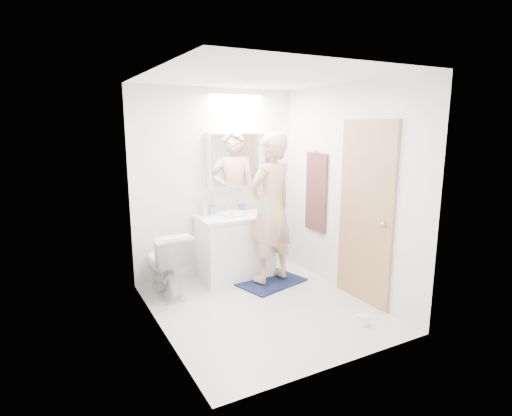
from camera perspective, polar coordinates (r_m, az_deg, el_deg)
floor at (r=4.57m, az=0.96°, el=-13.64°), size 2.50×2.50×0.00m
ceiling at (r=4.16m, az=1.07°, el=17.84°), size 2.50×2.50×0.00m
wall_back at (r=5.31m, az=-5.60°, el=3.45°), size 2.50×0.00×2.50m
wall_front at (r=3.19m, az=12.04°, el=-2.22°), size 2.50×0.00×2.50m
wall_left at (r=3.80m, az=-13.64°, el=-0.10°), size 0.00×2.50×2.50m
wall_right at (r=4.83m, az=12.50°, el=2.40°), size 0.00×2.50×2.50m
vanity_cabinet at (r=5.29m, az=-2.94°, el=-5.56°), size 0.90×0.55×0.78m
countertop at (r=5.18m, az=-2.98°, el=-1.23°), size 0.95×0.58×0.04m
sink_basin at (r=5.20m, az=-3.13°, el=-0.78°), size 0.36×0.36×0.03m
faucet at (r=5.35m, az=-4.00°, el=0.28°), size 0.02×0.02×0.16m
medicine_cabinet at (r=5.33m, az=-2.35°, el=6.77°), size 0.88×0.14×0.70m
mirror_panel at (r=5.26m, az=-1.99°, el=6.71°), size 0.84×0.01×0.66m
toilet at (r=4.88m, az=-12.41°, el=-7.42°), size 0.47×0.77×0.76m
bath_rug at (r=5.21m, az=1.98°, el=-10.23°), size 0.91×0.73×0.02m
person at (r=4.94m, az=2.06°, el=0.01°), size 0.75×0.59×1.82m
door at (r=4.59m, az=15.03°, el=-0.71°), size 0.04×0.80×2.00m
door_knob at (r=4.37m, az=17.29°, el=-2.14°), size 0.06×0.06×0.06m
towel at (r=5.25m, az=8.37°, el=2.18°), size 0.02×0.42×1.00m
towel_hook at (r=5.19m, az=8.42°, el=7.85°), size 0.07×0.02×0.02m
soap_bottle_a at (r=5.15m, az=-7.31°, el=0.24°), size 0.10×0.10×0.25m
soap_bottle_b at (r=5.23m, az=-6.02°, el=0.03°), size 0.09×0.09×0.17m
toothbrush_cup at (r=5.38m, az=-1.98°, el=0.03°), size 0.12×0.12×0.10m
toilet_paper_roll at (r=4.32m, az=14.74°, el=-14.88°), size 0.11×0.11×0.10m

